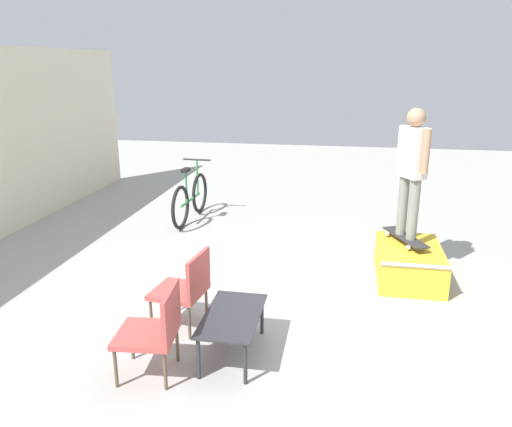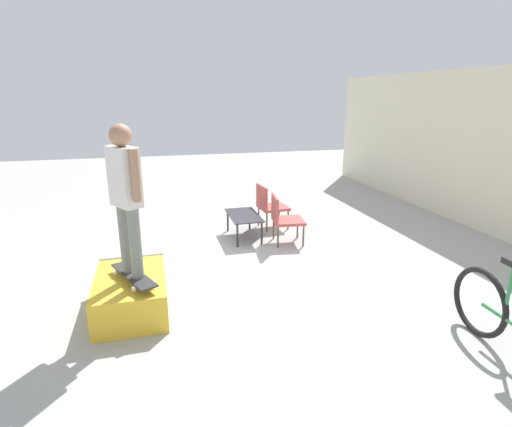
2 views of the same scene
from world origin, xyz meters
The scene contains 8 objects.
ground_plane centered at (0.00, 0.00, 0.00)m, with size 24.00×24.00×0.00m, color #A8A8A3.
skate_ramp_box centered at (1.14, -1.21, 0.22)m, with size 1.26×0.81×0.46m.
skateboard_on_ramp centered at (1.29, -1.16, 0.52)m, with size 0.88×0.55×0.07m.
person_skater centered at (1.29, -1.16, 1.51)m, with size 0.50×0.37×1.68m.
coffee_table centered at (-1.02, 0.67, 0.38)m, with size 0.98×0.53×0.43m.
patio_chair_left centered at (-1.46, 1.27, 0.47)m, with size 0.57×0.57×0.85m.
patio_chair_right centered at (-0.59, 1.27, 0.47)m, with size 0.58×0.58×0.85m.
bicycle centered at (3.10, 2.38, 0.40)m, with size 1.77×0.52×1.05m.
Camera 1 is at (-5.19, -0.32, 2.74)m, focal length 35.00 mm.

